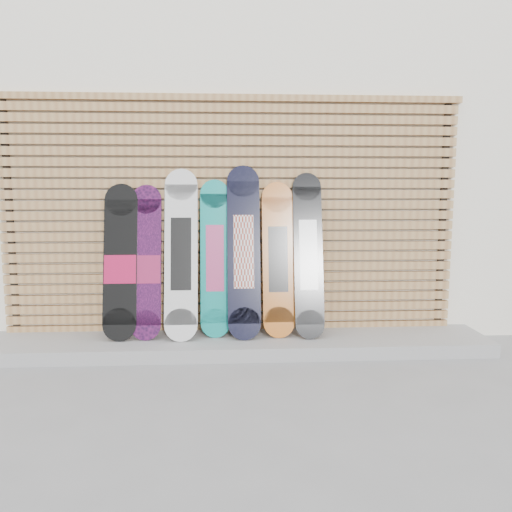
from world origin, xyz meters
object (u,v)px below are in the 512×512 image
(snowboard_4, at_px, (244,252))
(snowboard_5, at_px, (278,259))
(snowboard_6, at_px, (308,255))
(snowboard_2, at_px, (181,254))
(snowboard_1, at_px, (146,263))
(snowboard_3, at_px, (215,258))
(snowboard_0, at_px, (120,263))

(snowboard_4, relative_size, snowboard_5, 1.11)
(snowboard_4, bearing_deg, snowboard_6, -0.07)
(snowboard_2, distance_m, snowboard_6, 1.14)
(snowboard_1, xyz_separation_m, snowboard_2, (0.31, -0.02, 0.08))
(snowboard_1, height_order, snowboard_5, snowboard_5)
(snowboard_1, height_order, snowboard_3, snowboard_3)
(snowboard_0, relative_size, snowboard_4, 0.89)
(snowboard_3, xyz_separation_m, snowboard_5, (0.57, -0.02, -0.01))
(snowboard_0, bearing_deg, snowboard_3, 2.58)
(snowboard_1, relative_size, snowboard_2, 0.90)
(snowboard_2, height_order, snowboard_6, snowboard_2)
(snowboard_4, bearing_deg, snowboard_3, 169.54)
(snowboard_2, bearing_deg, snowboard_6, 0.23)
(snowboard_4, xyz_separation_m, snowboard_6, (0.59, -0.00, -0.03))
(snowboard_5, bearing_deg, snowboard_2, -177.91)
(snowboard_3, distance_m, snowboard_6, 0.85)
(snowboard_5, relative_size, snowboard_6, 0.94)
(snowboard_1, bearing_deg, snowboard_5, 0.38)
(snowboard_2, relative_size, snowboard_6, 1.02)
(snowboard_1, bearing_deg, snowboard_2, -4.37)
(snowboard_0, bearing_deg, snowboard_5, 0.67)
(snowboard_3, bearing_deg, snowboard_5, -2.13)
(snowboard_0, xyz_separation_m, snowboard_3, (0.84, 0.04, 0.03))
(snowboard_1, xyz_separation_m, snowboard_5, (1.19, 0.01, 0.02))
(snowboard_2, xyz_separation_m, snowboard_3, (0.30, 0.05, -0.05))
(snowboard_3, distance_m, snowboard_4, 0.27)
(snowboard_1, height_order, snowboard_2, snowboard_2)
(snowboard_1, height_order, snowboard_6, snowboard_6)
(snowboard_4, xyz_separation_m, snowboard_5, (0.31, 0.03, -0.07))
(snowboard_1, distance_m, snowboard_4, 0.88)
(snowboard_5, bearing_deg, snowboard_4, -175.15)
(snowboard_3, bearing_deg, snowboard_1, -177.28)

